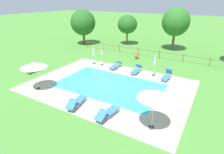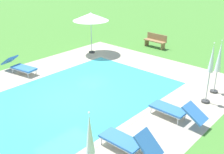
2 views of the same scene
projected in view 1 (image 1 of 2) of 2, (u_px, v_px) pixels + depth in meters
The scene contains 20 objects.
ground_plane at pixel (109, 85), 16.32m from camera, with size 160.00×160.00×0.00m, color #478433.
pool_deck_paving at pixel (109, 85), 16.31m from camera, with size 13.85×10.13×0.01m, color #B2A893.
swimming_pool_water at pixel (109, 85), 16.31m from camera, with size 9.18×5.46×0.01m, color #38C6D1.
pool_coping_rim at pixel (109, 85), 16.31m from camera, with size 9.66×5.94×0.01m.
sun_lounger_north_near_steps at pixel (115, 65), 19.98m from camera, with size 0.62×2.05×0.77m.
sun_lounger_north_mid at pixel (108, 112), 11.83m from camera, with size 0.81×2.09×0.78m.
sun_lounger_north_far at pixel (167, 76), 17.26m from camera, with size 0.65×1.87×1.00m.
sun_lounger_north_end at pixel (77, 101), 13.05m from camera, with size 0.94×2.10×0.80m.
sun_lounger_south_near_corner at pixel (136, 70), 18.73m from camera, with size 0.64×1.95×0.91m.
patio_umbrella_open_foreground at pixel (33, 65), 14.76m from camera, with size 2.10×2.10×2.44m.
patio_umbrella_open_by_bench at pixel (155, 95), 10.06m from camera, with size 2.00×2.00×2.45m.
patio_umbrella_closed_row_west at pixel (102, 52), 20.60m from camera, with size 0.32×0.32×2.46m.
patio_umbrella_closed_row_mid_west at pixel (93, 52), 21.07m from camera, with size 0.32×0.32×2.30m.
patio_umbrella_closed_row_mid_east at pixel (155, 62), 17.74m from camera, with size 0.32×0.32×2.26m.
wooden_bench_lawn_side at pixel (32, 68), 18.87m from camera, with size 0.50×1.52×0.87m.
terracotta_urn_near_fence at pixel (137, 56), 23.11m from camera, with size 0.52×0.52×0.82m.
perimeter_fence at pixel (149, 52), 23.88m from camera, with size 20.41×0.08×1.05m.
tree_far_west at pixel (176, 22), 25.61m from camera, with size 3.80×3.80×6.07m.
tree_west_mid at pixel (127, 24), 29.26m from camera, with size 3.13×3.13×4.70m.
tree_east_mid at pixel (83, 23), 29.29m from camera, with size 3.95×3.95×5.49m.
Camera 1 is at (7.68, -12.51, 7.16)m, focal length 29.30 mm.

